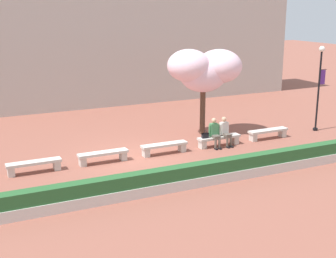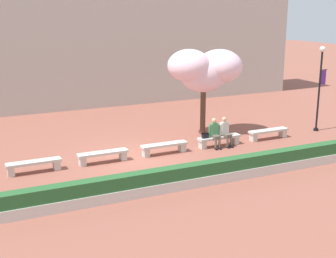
% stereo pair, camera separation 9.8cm
% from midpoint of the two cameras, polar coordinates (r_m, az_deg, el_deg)
% --- Properties ---
extents(ground_plane, '(100.00, 100.00, 0.00)m').
position_cam_midpoint_polar(ground_plane, '(19.11, -4.23, -3.57)').
color(ground_plane, '#8E5142').
extents(building_facade, '(30.61, 4.00, 9.08)m').
position_cam_midpoint_polar(building_facade, '(29.54, -12.95, 11.62)').
color(building_facade, '#B7B2A8').
rests_on(building_facade, ground).
extents(stone_bench_near_west, '(2.00, 0.42, 0.45)m').
position_cam_midpoint_polar(stone_bench_near_west, '(18.05, -16.16, -4.23)').
color(stone_bench_near_west, beige).
rests_on(stone_bench_near_west, ground).
extents(stone_bench_center, '(2.00, 0.42, 0.45)m').
position_cam_midpoint_polar(stone_bench_center, '(18.60, -8.07, -3.19)').
color(stone_bench_center, beige).
rests_on(stone_bench_center, ground).
extents(stone_bench_near_east, '(2.00, 0.42, 0.45)m').
position_cam_midpoint_polar(stone_bench_near_east, '(19.51, -0.60, -2.18)').
color(stone_bench_near_east, beige).
rests_on(stone_bench_near_east, ground).
extents(stone_bench_east_end, '(2.00, 0.42, 0.45)m').
position_cam_midpoint_polar(stone_bench_east_end, '(20.72, 6.10, -1.25)').
color(stone_bench_east_end, beige).
rests_on(stone_bench_east_end, ground).
extents(stone_bench_far_east, '(2.00, 0.42, 0.45)m').
position_cam_midpoint_polar(stone_bench_far_east, '(22.18, 11.98, -0.41)').
color(stone_bench_far_east, beige).
rests_on(stone_bench_far_east, ground).
extents(person_seated_left, '(0.51, 0.70, 1.29)m').
position_cam_midpoint_polar(person_seated_left, '(20.44, 5.57, -0.32)').
color(person_seated_left, black).
rests_on(person_seated_left, ground).
extents(person_seated_right, '(0.51, 0.71, 1.29)m').
position_cam_midpoint_polar(person_seated_right, '(20.71, 6.83, -0.16)').
color(person_seated_right, black).
rests_on(person_seated_right, ground).
extents(handbag, '(0.30, 0.15, 0.34)m').
position_cam_midpoint_polar(handbag, '(20.29, 4.42, -0.76)').
color(handbag, black).
rests_on(handbag, stone_bench_east_end).
extents(cherry_tree_main, '(3.59, 2.25, 4.10)m').
position_cam_midpoint_polar(cherry_tree_main, '(22.01, 4.38, 7.29)').
color(cherry_tree_main, '#513828').
rests_on(cherry_tree_main, ground).
extents(lamp_post_with_banner, '(0.54, 0.28, 4.15)m').
position_cam_midpoint_polar(lamp_post_with_banner, '(23.87, 17.87, 5.63)').
color(lamp_post_with_banner, black).
rests_on(lamp_post_with_banner, ground).
extents(planter_hedge_foreground, '(19.14, 0.50, 0.80)m').
position_cam_midpoint_polar(planter_hedge_foreground, '(15.78, 0.66, -6.08)').
color(planter_hedge_foreground, beige).
rests_on(planter_hedge_foreground, ground).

